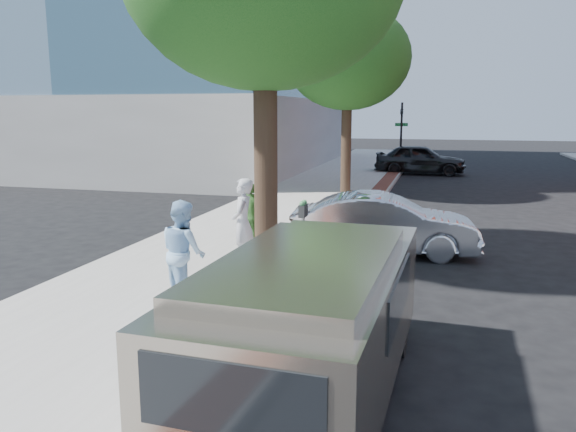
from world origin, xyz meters
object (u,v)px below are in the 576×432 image
(bg_car, at_px, (420,159))
(van, at_px, (316,314))
(parking_meter, at_px, (303,221))
(person_gray, at_px, (243,223))
(person_green, at_px, (251,217))
(sedan_silver, at_px, (384,224))
(person_officer, at_px, (183,252))

(bg_car, xyz_separation_m, van, (-0.21, -24.71, 0.19))
(parking_meter, height_order, person_gray, person_gray)
(parking_meter, xyz_separation_m, person_green, (-1.61, 1.57, -0.28))
(person_gray, height_order, sedan_silver, person_gray)
(person_officer, distance_m, bg_car, 22.70)
(parking_meter, relative_size, sedan_silver, 0.34)
(parking_meter, height_order, van, van)
(parking_meter, height_order, person_green, person_green)
(sedan_silver, distance_m, bg_car, 17.76)
(person_officer, bearing_deg, person_gray, -54.68)
(person_officer, relative_size, van, 0.35)
(person_green, bearing_deg, bg_car, -80.59)
(parking_meter, distance_m, sedan_silver, 2.95)
(person_gray, distance_m, sedan_silver, 3.62)
(bg_car, bearing_deg, person_gray, 171.88)
(person_gray, height_order, van, person_gray)
(person_officer, height_order, person_green, person_officer)
(person_officer, relative_size, sedan_silver, 0.40)
(parking_meter, relative_size, person_gray, 0.80)
(person_officer, xyz_separation_m, van, (2.76, -2.21, -0.03))
(person_green, bearing_deg, sedan_silver, -142.26)
(person_officer, distance_m, sedan_silver, 5.55)
(person_green, distance_m, sedan_silver, 3.11)
(person_green, height_order, van, van)
(parking_meter, bearing_deg, sedan_silver, 62.97)
(person_green, relative_size, sedan_silver, 0.36)
(person_officer, height_order, van, person_officer)
(person_green, distance_m, bg_car, 19.02)
(person_officer, bearing_deg, person_green, -47.78)
(person_officer, bearing_deg, bg_car, -56.64)
(van, bearing_deg, person_gray, 121.57)
(person_green, bearing_deg, person_gray, 120.77)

